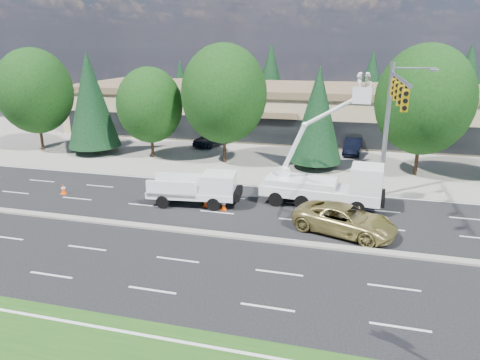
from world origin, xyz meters
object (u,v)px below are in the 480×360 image
(signal_mast, at_px, (391,113))
(minivan, at_px, (345,220))
(utility_pickup, at_px, (199,192))
(bucket_truck, at_px, (331,180))

(signal_mast, height_order, minivan, signal_mast)
(utility_pickup, bearing_deg, minivan, -19.80)
(utility_pickup, bearing_deg, bucket_truck, 5.43)
(utility_pickup, bearing_deg, signal_mast, 6.79)
(utility_pickup, height_order, minivan, utility_pickup)
(bucket_truck, relative_size, minivan, 1.51)
(utility_pickup, height_order, bucket_truck, bucket_truck)
(minivan, bearing_deg, utility_pickup, 95.44)
(signal_mast, height_order, utility_pickup, signal_mast)
(utility_pickup, relative_size, bucket_truck, 0.69)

